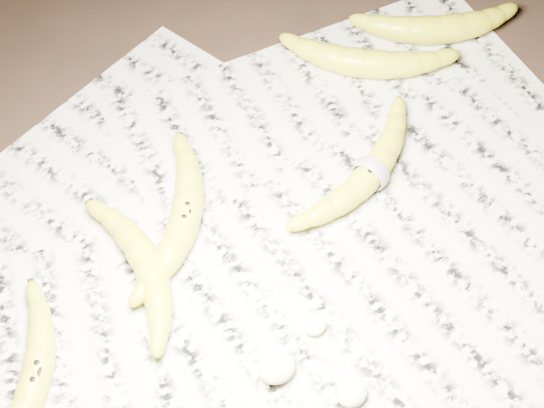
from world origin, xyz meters
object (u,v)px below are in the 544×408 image
banana_taped (371,172)px  banana_upper_a (366,61)px  banana_center (185,216)px  banana_left_b (147,262)px  banana_left_a (35,375)px  banana_upper_b (439,28)px

banana_taped → banana_upper_a: size_ratio=1.05×
banana_center → banana_taped: size_ratio=0.95×
banana_left_b → banana_left_a: bearing=115.3°
banana_center → banana_upper_b: (0.44, 0.11, 0.00)m
banana_left_b → banana_upper_a: 0.40m
banana_left_b → banana_center: (0.06, 0.03, 0.00)m
banana_left_b → banana_upper_a: bearing=-67.4°
banana_left_b → banana_upper_b: 0.52m
banana_left_b → banana_upper_a: (0.38, 0.14, 0.00)m
banana_center → banana_taped: 0.23m
banana_left_b → banana_center: size_ratio=0.90×
banana_taped → banana_left_a: bearing=162.2°
banana_center → banana_upper_b: 0.45m
banana_taped → banana_upper_a: banana_upper_a is taller
banana_left_a → banana_center: (0.21, 0.10, 0.00)m
banana_left_a → banana_taped: 0.44m
banana_left_a → banana_upper_b: banana_upper_b is taller
banana_left_b → banana_taped: size_ratio=0.85×
banana_taped → banana_upper_b: size_ratio=1.08×
banana_left_a → banana_left_b: banana_left_b is taller
banana_center → banana_upper_a: bearing=-34.0°
banana_left_a → banana_left_b: 0.16m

